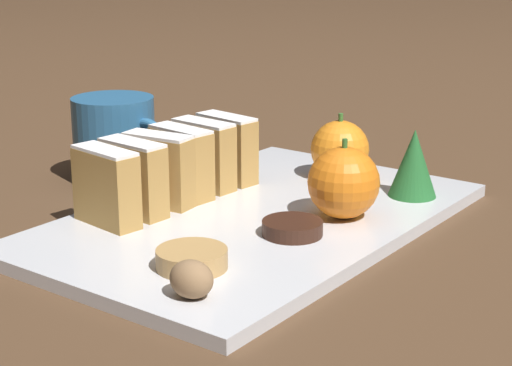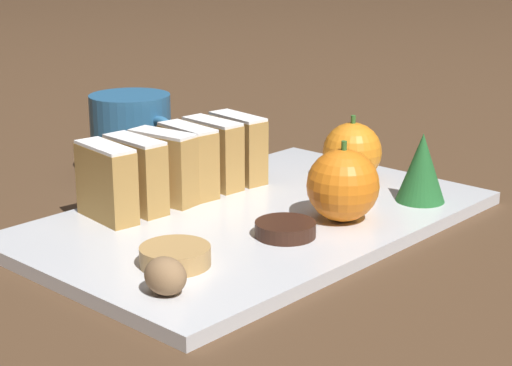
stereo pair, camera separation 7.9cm
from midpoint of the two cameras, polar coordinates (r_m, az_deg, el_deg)
The scene contains 15 objects.
ground_plane at distance 0.81m, azimuth 2.82°, elevation -2.91°, with size 6.00×6.00×0.00m, color #513823.
serving_platter at distance 0.80m, azimuth 2.83°, elevation -2.50°, with size 0.27×0.43×0.01m.
stollen_slice_front at distance 0.78m, azimuth -7.11°, elevation 0.01°, with size 0.07×0.03×0.07m.
stollen_slice_second at distance 0.80m, azimuth -5.26°, elevation 0.53°, with size 0.07×0.03×0.07m.
stollen_slice_third at distance 0.83m, azimuth -3.50°, elevation 1.03°, with size 0.07×0.03×0.07m.
stollen_slice_fourth at distance 0.85m, azimuth -1.85°, elevation 1.50°, with size 0.07×0.03×0.07m.
stollen_slice_fifth at distance 0.88m, azimuth -0.32°, elevation 1.95°, with size 0.07×0.03×0.07m.
stollen_slice_sixth at distance 0.90m, azimuth 1.30°, elevation 2.33°, with size 0.07×0.03×0.07m.
orange_near at distance 0.78m, azimuth 8.71°, elevation -0.19°, with size 0.07×0.07×0.07m.
orange_far at distance 0.91m, azimuth 8.98°, elevation 2.02°, with size 0.06×0.06×0.07m.
walnut at distance 0.62m, azimuth -2.45°, elevation -6.28°, with size 0.03×0.03×0.03m.
chocolate_cookie at distance 0.74m, azimuth 5.03°, elevation -3.13°, with size 0.05×0.05×0.01m.
gingerbread_cookie at distance 0.68m, azimuth -2.09°, elevation -4.94°, with size 0.06×0.06×0.02m.
evergreen_sprig at distance 0.85m, azimuth 13.63°, elevation 0.98°, with size 0.05×0.05×0.07m.
coffee_mug at distance 0.95m, azimuth -5.92°, elevation 3.08°, with size 0.12×0.09×0.09m.
Camera 2 is at (0.51, -0.56, 0.27)m, focal length 60.00 mm.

